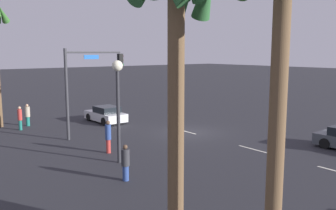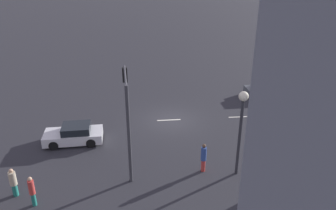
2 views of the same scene
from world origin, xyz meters
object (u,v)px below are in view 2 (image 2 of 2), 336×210
at_px(traffic_signal, 127,108).
at_px(pedestrian_3, 13,182).
at_px(car_3, 267,89).
at_px(pedestrian_0, 32,190).
at_px(pedestrian_2, 204,157).
at_px(pedestrian_1, 286,170).
at_px(car_1, 74,134).
at_px(streetlamp, 242,117).

bearing_deg(traffic_signal, pedestrian_3, 19.37).
distance_m(car_3, pedestrian_0, 22.53).
height_order(pedestrian_0, pedestrian_2, pedestrian_2).
bearing_deg(pedestrian_3, pedestrian_0, 143.30).
distance_m(pedestrian_1, pedestrian_2, 4.75).
relative_size(car_3, pedestrian_0, 2.41).
bearing_deg(traffic_signal, car_1, -41.07).
distance_m(pedestrian_1, pedestrian_3, 15.18).
xyz_separation_m(traffic_signal, pedestrian_0, (5.02, 3.12, -3.10)).
distance_m(car_3, pedestrian_3, 22.99).
distance_m(traffic_signal, pedestrian_0, 6.67).
bearing_deg(car_1, car_3, -156.97).
bearing_deg(traffic_signal, car_3, -140.67).
xyz_separation_m(pedestrian_0, pedestrian_2, (-9.47, -2.17, 0.06)).
distance_m(pedestrian_0, pedestrian_3, 1.54).
xyz_separation_m(car_1, pedestrian_3, (2.33, 5.61, 0.29)).
distance_m(car_1, car_3, 18.25).
height_order(pedestrian_1, pedestrian_2, pedestrian_2).
xyz_separation_m(traffic_signal, pedestrian_3, (6.25, 2.20, -3.14)).
distance_m(streetlamp, pedestrian_3, 13.02).
bearing_deg(car_3, pedestrian_1, 73.18).
xyz_separation_m(streetlamp, pedestrian_0, (11.43, 1.73, -2.86)).
bearing_deg(pedestrian_3, car_1, -112.59).
bearing_deg(streetlamp, pedestrian_1, 155.73).
relative_size(pedestrian_0, pedestrian_1, 1.07).
relative_size(car_1, streetlamp, 0.76).
relative_size(pedestrian_1, pedestrian_3, 0.96).
height_order(car_1, pedestrian_2, pedestrian_2).
bearing_deg(car_3, car_1, 23.03).
xyz_separation_m(car_1, pedestrian_1, (-12.84, 5.94, 0.25)).
height_order(car_3, pedestrian_2, pedestrian_2).
xyz_separation_m(car_3, pedestrian_3, (19.13, 12.75, 0.28)).
bearing_deg(traffic_signal, streetlamp, 167.78).
xyz_separation_m(car_1, car_3, (-16.80, -7.14, 0.01)).
bearing_deg(car_3, streetlamp, 61.57).
relative_size(car_1, traffic_signal, 0.68).
bearing_deg(pedestrian_2, streetlamp, 167.22).
bearing_deg(car_3, traffic_signal, 39.33).
height_order(car_1, pedestrian_3, pedestrian_3).
relative_size(car_1, pedestrian_2, 2.16).
relative_size(traffic_signal, pedestrian_0, 3.36).
height_order(traffic_signal, pedestrian_0, traffic_signal).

